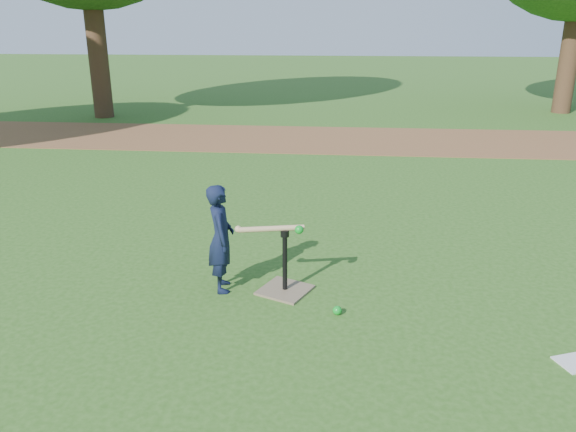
{
  "coord_description": "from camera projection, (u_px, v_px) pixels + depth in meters",
  "views": [
    {
      "loc": [
        0.39,
        -4.59,
        2.41
      ],
      "look_at": [
        -0.11,
        0.48,
        0.65
      ],
      "focal_mm": 35.0,
      "sensor_mm": 36.0,
      "label": 1
    }
  ],
  "objects": [
    {
      "name": "child",
      "position": [
        221.0,
        238.0,
        5.2
      ],
      "size": [
        0.33,
        0.42,
        1.03
      ],
      "primitive_type": "imported",
      "rotation": [
        0.0,
        0.0,
        1.81
      ],
      "color": "black",
      "rests_on": "ground"
    },
    {
      "name": "batting_tee",
      "position": [
        285.0,
        280.0,
        5.28
      ],
      "size": [
        0.57,
        0.57,
        0.61
      ],
      "color": "#75634A",
      "rests_on": "ground"
    },
    {
      "name": "swing_action",
      "position": [
        274.0,
        229.0,
        5.09
      ],
      "size": [
        0.63,
        0.18,
        0.08
      ],
      "color": "tan",
      "rests_on": "ground"
    },
    {
      "name": "ground",
      "position": [
        294.0,
        300.0,
        5.14
      ],
      "size": [
        80.0,
        80.0,
        0.0
      ],
      "primitive_type": "plane",
      "color": "#285116",
      "rests_on": "ground"
    },
    {
      "name": "wiffle_ball_ground",
      "position": [
        337.0,
        310.0,
        4.88
      ],
      "size": [
        0.08,
        0.08,
        0.08
      ],
      "primitive_type": "sphere",
      "color": "#0D9521",
      "rests_on": "ground"
    },
    {
      "name": "dirt_strip",
      "position": [
        324.0,
        139.0,
        12.19
      ],
      "size": [
        24.0,
        3.0,
        0.01
      ],
      "primitive_type": "cube",
      "color": "brown",
      "rests_on": "ground"
    }
  ]
}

